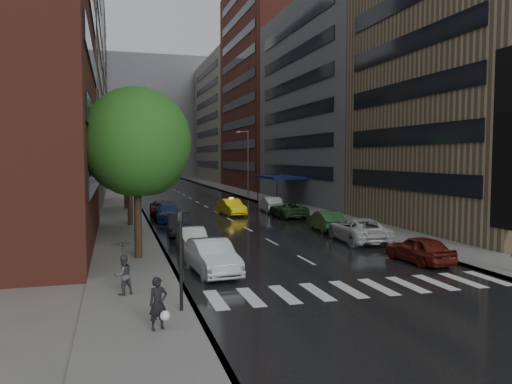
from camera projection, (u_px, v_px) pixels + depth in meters
ground at (338, 278)px, 22.77m from camera, size 220.00×220.00×0.00m
road at (186, 196)px, 70.73m from camera, size 14.00×140.00×0.01m
sidewalk_left at (120, 197)px, 68.26m from camera, size 4.00×140.00×0.15m
sidewalk_right at (247, 194)px, 73.19m from camera, size 4.00×140.00×0.15m
crosswalk at (363, 288)px, 20.91m from camera, size 13.15×2.80×0.01m
buildings_left at (76, 86)px, 73.94m from camera, size 8.00×108.00×38.00m
buildings_right at (272, 98)px, 80.22m from camera, size 8.05×109.10×36.00m
building_far at (150, 118)px, 134.85m from camera, size 40.00×14.00×32.00m
tree_near at (137, 142)px, 26.14m from camera, size 5.75×5.75×9.16m
tree_mid at (129, 136)px, 38.91m from camera, size 6.51×6.51×10.38m
tree_far at (125, 152)px, 52.04m from camera, size 5.49×5.49×8.75m
taxi at (231, 207)px, 47.32m from camera, size 2.10×4.80×1.53m
parked_cars_left at (176, 221)px, 37.00m from camera, size 2.57×29.46×1.61m
parked_cars_right at (322, 219)px, 37.99m from camera, size 3.19×30.02×1.60m
ped_bag_walker at (159, 304)px, 15.42m from camera, size 0.71×0.56×1.65m
ped_black_umbrella at (123, 263)px, 19.33m from camera, size 0.96×0.98×2.09m
traffic_light at (181, 252)px, 17.26m from camera, size 0.18×0.15×3.45m
street_lamp_left at (135, 163)px, 49.09m from camera, size 1.74×0.22×9.00m
street_lamp_right at (247, 162)px, 67.71m from camera, size 1.74×0.22×9.00m
awning at (280, 177)px, 58.59m from camera, size 4.00×8.00×3.12m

